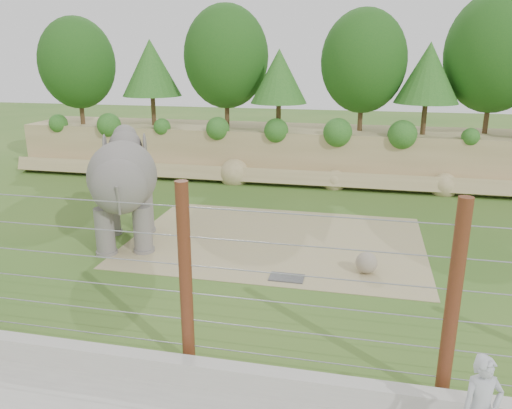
# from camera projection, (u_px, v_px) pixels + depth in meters

# --- Properties ---
(ground) EXTENTS (90.00, 90.00, 0.00)m
(ground) POSITION_uv_depth(u_px,v_px,m) (241.00, 276.00, 14.65)
(ground) COLOR #356220
(ground) RESTS_ON ground
(back_embankment) EXTENTS (30.00, 5.52, 8.77)m
(back_embankment) POSITION_uv_depth(u_px,v_px,m) (313.00, 100.00, 25.21)
(back_embankment) COLOR tan
(back_embankment) RESTS_ON ground
(dirt_patch) EXTENTS (10.00, 7.00, 0.02)m
(dirt_patch) POSITION_uv_depth(u_px,v_px,m) (276.00, 241.00, 17.35)
(dirt_patch) COLOR tan
(dirt_patch) RESTS_ON ground
(drain_grate) EXTENTS (1.00, 0.60, 0.03)m
(drain_grate) POSITION_uv_depth(u_px,v_px,m) (287.00, 278.00, 14.46)
(drain_grate) COLOR #262628
(drain_grate) RESTS_ON dirt_patch
(elephant) EXTENTS (3.52, 4.94, 3.68)m
(elephant) POSITION_uv_depth(u_px,v_px,m) (124.00, 191.00, 16.71)
(elephant) COLOR slate
(elephant) RESTS_ON ground
(stone_ball) EXTENTS (0.64, 0.64, 0.64)m
(stone_ball) POSITION_uv_depth(u_px,v_px,m) (366.00, 263.00, 14.72)
(stone_ball) COLOR gray
(stone_ball) RESTS_ON dirt_patch
(retaining_wall) EXTENTS (26.00, 0.35, 0.50)m
(retaining_wall) POSITION_uv_depth(u_px,v_px,m) (181.00, 370.00, 9.91)
(retaining_wall) COLOR #AEAAA2
(retaining_wall) RESTS_ON ground
(barrier_fence) EXTENTS (20.26, 0.26, 4.00)m
(barrier_fence) POSITION_uv_depth(u_px,v_px,m) (186.00, 279.00, 9.86)
(barrier_fence) COLOR #4F2A12
(barrier_fence) RESTS_ON ground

